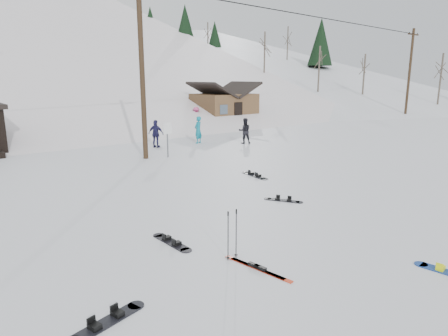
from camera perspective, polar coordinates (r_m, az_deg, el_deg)
ground at (r=9.74m, az=17.90°, el=-13.29°), size 200.00×200.00×0.00m
ridge_right at (r=72.72m, az=1.71°, el=0.84°), size 45.66×93.98×54.59m
treeline_right at (r=63.92m, az=5.01°, el=9.10°), size 20.00×60.00×10.00m
utility_pole at (r=20.98m, az=-11.65°, el=13.98°), size 2.00×0.26×9.00m
utility_pole_right at (r=46.76m, az=24.98°, el=12.33°), size 2.00×0.26×9.00m
trail_sign at (r=21.32m, az=-8.08°, el=4.91°), size 0.50×0.09×1.85m
cabin at (r=36.54m, az=0.00°, el=8.65°), size 5.39×4.40×3.77m
hero_skis at (r=9.22m, az=4.77°, el=-14.02°), size 0.41×1.84×0.10m
ski_poles at (r=9.42m, az=1.17°, el=-9.42°), size 0.33×0.09×1.20m
board_scatter_a at (r=7.73m, az=-16.45°, el=-20.31°), size 1.58×0.65×0.11m
board_scatter_b at (r=10.57m, az=-7.49°, el=-10.43°), size 0.36×1.56×0.11m
board_scatter_d at (r=14.00m, az=8.47°, el=-4.56°), size 0.84×1.21×0.10m
board_scatter_f at (r=17.34m, az=4.39°, el=-1.03°), size 0.47×1.71×0.12m
skier_teal at (r=25.77m, az=-3.72°, el=5.46°), size 0.74×0.63×1.73m
skier_dark at (r=25.65m, az=2.97°, el=5.31°), size 0.99×0.92×1.63m
skier_pink at (r=33.96m, az=-3.99°, el=7.24°), size 1.28×1.13×1.72m
skier_navy at (r=24.49m, az=-9.69°, el=4.84°), size 0.91×1.03×1.67m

